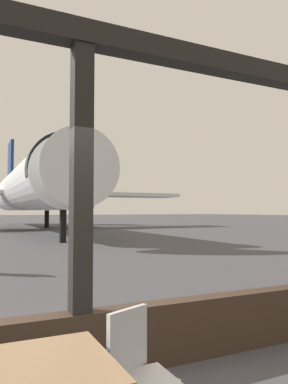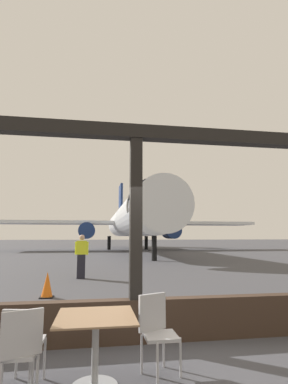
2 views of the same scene
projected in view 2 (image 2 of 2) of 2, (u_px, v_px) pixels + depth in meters
ground_plane at (101, 248)px, 43.74m from camera, size 220.00×220.00×0.00m
window_frame at (136, 261)px, 4.87m from camera, size 7.71×0.24×3.61m
dining_table at (95, 342)px, 3.34m from camera, size 0.89×0.89×0.77m
cafe_chair_window_left at (19, 347)px, 2.99m from camera, size 0.50×0.50×0.94m
cafe_chair_window_right at (157, 326)px, 3.72m from camera, size 0.50×0.50×0.93m
cafe_chair_aisle_left at (23, 339)px, 3.32m from camera, size 0.45×0.45×0.87m
airplane at (131, 220)px, 34.94m from camera, size 31.92×36.04×10.57m
ground_crew_worker at (81, 256)px, 11.93m from camera, size 0.55×0.24×1.74m
traffic_cone at (47, 285)px, 8.16m from camera, size 0.36×0.36×0.70m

